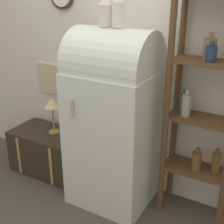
% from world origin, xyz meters
% --- Properties ---
extents(ground_plane, '(12.00, 12.00, 0.00)m').
position_xyz_m(ground_plane, '(0.00, 0.00, 0.00)').
color(ground_plane, '#4C4742').
extents(wall_back, '(7.00, 0.09, 2.70)m').
position_xyz_m(wall_back, '(-0.01, 0.57, 1.35)').
color(wall_back, silver).
rests_on(wall_back, ground_plane).
extents(refrigerator, '(0.70, 0.65, 1.59)m').
position_xyz_m(refrigerator, '(-0.00, 0.24, 0.83)').
color(refrigerator, silver).
rests_on(refrigerator, ground_plane).
extents(suitcase_trunk, '(0.79, 0.46, 0.46)m').
position_xyz_m(suitcase_trunk, '(-0.82, 0.29, 0.23)').
color(suitcase_trunk, '#33281E').
rests_on(suitcase_trunk, ground_plane).
extents(shelf_unit, '(0.56, 0.29, 1.84)m').
position_xyz_m(shelf_unit, '(0.72, 0.38, 1.01)').
color(shelf_unit, brown).
rests_on(shelf_unit, ground_plane).
extents(vase_left, '(0.10, 0.10, 0.26)m').
position_xyz_m(vase_left, '(-0.07, 0.23, 1.71)').
color(vase_left, silver).
rests_on(vase_left, refrigerator).
extents(vase_center, '(0.09, 0.09, 0.29)m').
position_xyz_m(vase_center, '(0.05, 0.23, 1.72)').
color(vase_center, white).
rests_on(vase_center, refrigerator).
extents(desk_lamp, '(0.17, 0.17, 0.38)m').
position_xyz_m(desk_lamp, '(-0.76, 0.32, 0.76)').
color(desk_lamp, '#AD8942').
rests_on(desk_lamp, suitcase_trunk).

